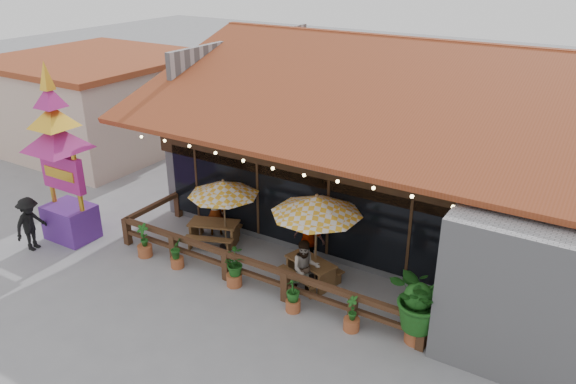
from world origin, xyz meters
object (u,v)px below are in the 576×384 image
Objects in this scene: picnic_table_left at (214,229)px; picnic_table_right at (311,268)px; umbrella_left at (223,188)px; umbrella_right at (317,206)px; tropical_plant at (421,298)px; pedestrian at (30,224)px; thai_sign_tower at (57,143)px.

picnic_table_left is 3.80m from picnic_table_right.
umbrella_left is 1.62m from picnic_table_left.
umbrella_right reaches higher than picnic_table_right.
picnic_table_left is at bearing 176.01° from umbrella_left.
tropical_plant is at bearing -14.63° from picnic_table_right.
umbrella_left is 1.33× the size of picnic_table_right.
picnic_table_right is (-0.06, -0.16, -1.90)m from umbrella_right.
pedestrian reaches higher than picnic_table_left.
thai_sign_tower is at bearing -166.33° from umbrella_right.
picnic_table_right is 0.80× the size of tropical_plant.
picnic_table_left is at bearing 174.44° from picnic_table_right.
tropical_plant reaches higher than picnic_table_left.
umbrella_left is at bearing 24.37° from thai_sign_tower.
umbrella_left is 1.07× the size of tropical_plant.
thai_sign_tower reaches higher than pedestrian.
tropical_plant is 12.08m from pedestrian.
umbrella_left is 0.72× the size of umbrella_right.
tropical_plant is (3.43, -1.07, -1.11)m from umbrella_right.
picnic_table_right is at bearing -109.65° from umbrella_right.
picnic_table_right is at bearing -80.60° from pedestrian.
picnic_table_left is at bearing 170.02° from tropical_plant.
picnic_table_left is 5.49m from thai_sign_tower.
umbrella_left is 3.66m from picnic_table_right.
umbrella_right is 4.28m from picnic_table_left.
pedestrian is at bearing -144.40° from picnic_table_left.
picnic_table_right is 3.69m from tropical_plant.
picnic_table_right is (3.78, -0.37, -0.03)m from picnic_table_left.
umbrella_right is 9.14m from pedestrian.
pedestrian is (-11.90, -2.03, -0.38)m from tropical_plant.
tropical_plant is at bearing -10.40° from umbrella_left.
pedestrian is (-8.47, -3.11, -1.49)m from umbrella_right.
tropical_plant reaches higher than pedestrian.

